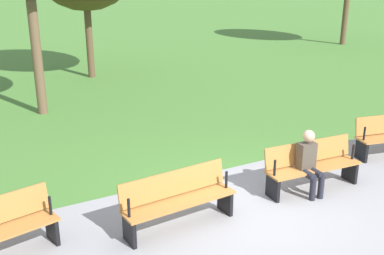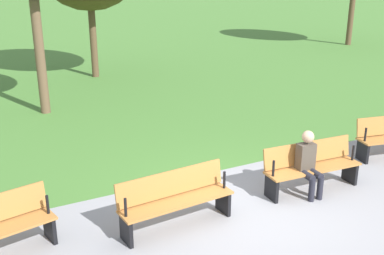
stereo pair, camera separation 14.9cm
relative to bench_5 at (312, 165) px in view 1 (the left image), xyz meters
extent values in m
plane|color=#477A33|center=(1.39, 0.12, -0.48)|extent=(120.00, 120.00, 0.00)
cube|color=#939399|center=(1.39, 1.26, -0.47)|extent=(45.27, 5.46, 0.01)
cube|color=black|center=(-1.87, -0.49, -0.26)|extent=(0.14, 0.38, 0.43)
cylinder|color=black|center=(-1.87, -0.47, 0.13)|extent=(0.05, 0.05, 0.30)
cube|color=#B27538|center=(0.00, 0.07, -0.03)|extent=(1.91, 0.57, 0.04)
cube|color=#B27538|center=(-0.01, -0.13, 0.21)|extent=(1.89, 0.23, 0.40)
cube|color=black|center=(-0.88, 0.13, -0.26)|extent=(0.09, 0.38, 0.43)
cylinder|color=black|center=(-0.88, 0.15, 0.13)|extent=(0.05, 0.05, 0.30)
cube|color=black|center=(0.89, 0.01, -0.26)|extent=(0.09, 0.38, 0.43)
cylinder|color=black|center=(0.89, 0.03, 0.13)|extent=(0.05, 0.05, 0.30)
cube|color=#B27538|center=(2.77, 0.07, -0.03)|extent=(1.91, 0.57, 0.04)
cube|color=#B27538|center=(2.79, -0.13, 0.21)|extent=(1.89, 0.23, 0.40)
cube|color=black|center=(1.89, 0.01, -0.26)|extent=(0.09, 0.38, 0.43)
cylinder|color=black|center=(1.89, 0.03, 0.13)|extent=(0.05, 0.05, 0.30)
cube|color=black|center=(3.66, 0.13, -0.26)|extent=(0.09, 0.38, 0.43)
cylinder|color=black|center=(3.66, 0.15, 0.13)|extent=(0.05, 0.05, 0.30)
cube|color=black|center=(4.65, -0.49, -0.26)|extent=(0.14, 0.38, 0.43)
cylinder|color=black|center=(4.65, -0.47, 0.13)|extent=(0.05, 0.05, 0.30)
cube|color=#4C4238|center=(0.18, 0.04, 0.22)|extent=(0.33, 0.22, 0.50)
sphere|color=tan|center=(0.19, 0.06, 0.61)|extent=(0.22, 0.22, 0.22)
cylinder|color=#23232D|center=(0.11, 0.22, -0.05)|extent=(0.15, 0.37, 0.13)
cylinder|color=#23232D|center=(0.12, 0.40, -0.26)|extent=(0.12, 0.12, 0.43)
cylinder|color=#23232D|center=(0.29, 0.21, -0.05)|extent=(0.15, 0.37, 0.13)
cylinder|color=#23232D|center=(0.30, 0.39, -0.26)|extent=(0.12, 0.12, 0.43)
cylinder|color=brown|center=(0.81, -10.97, 1.08)|extent=(0.25, 0.25, 3.12)
cylinder|color=brown|center=(-13.14, -12.09, 1.32)|extent=(0.28, 0.28, 3.60)
cylinder|color=brown|center=(3.40, -7.21, 1.33)|extent=(0.26, 0.26, 3.62)
camera|label=1|loc=(5.75, 5.92, 3.49)|focal=43.82mm
camera|label=2|loc=(5.62, 5.99, 3.49)|focal=43.82mm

